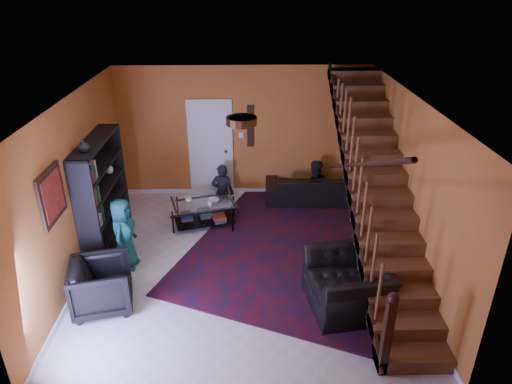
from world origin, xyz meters
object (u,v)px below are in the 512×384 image
armchair_right (347,284)px  coffee_table (204,213)px  armchair_left (102,285)px  bookshelf (104,198)px  sofa (314,188)px

armchair_right → coffee_table: bearing=-145.7°
armchair_left → armchair_right: bearing=-104.0°
bookshelf → coffee_table: bearing=23.9°
bookshelf → coffee_table: (1.63, 0.72, -0.71)m
armchair_right → coffee_table: armchair_right is taller
armchair_right → sofa: bearing=171.6°
bookshelf → armchair_left: 1.81m
sofa → armchair_right: 3.44m
bookshelf → armchair_left: size_ratio=2.39×
armchair_left → coffee_table: armchair_left is taller
coffee_table → sofa: bearing=23.3°
bookshelf → coffee_table: size_ratio=1.51×
sofa → armchair_right: (0.00, -3.43, 0.09)m
armchair_right → coffee_table: 3.35m
armchair_right → coffee_table: size_ratio=0.90×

